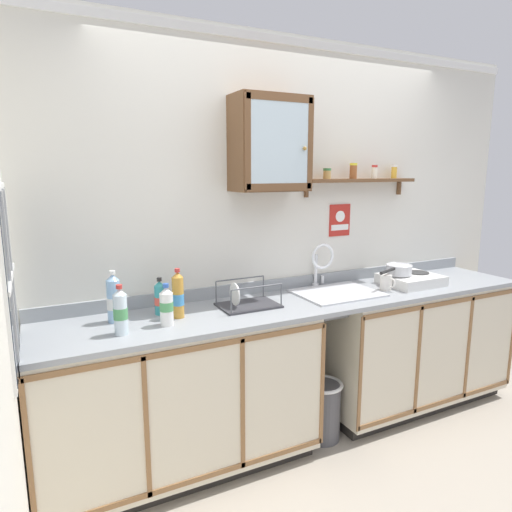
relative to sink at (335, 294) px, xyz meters
name	(u,v)px	position (x,y,z in m)	size (l,w,h in m)	color
floor	(329,452)	(-0.23, -0.30, -0.93)	(6.37, 6.37, 0.00)	#9E9384
back_wall	(285,235)	(-0.23, 0.28, 0.39)	(3.97, 0.07, 2.61)	silver
lower_cabinet_run	(180,397)	(-1.11, -0.04, -0.47)	(1.60, 0.60, 0.91)	black
lower_cabinet_run_right	(412,345)	(0.70, -0.04, -0.47)	(1.50, 0.60, 0.91)	black
countertop	(310,301)	(-0.23, -0.04, -0.01)	(3.33, 0.62, 0.03)	gray
backsplash	(287,283)	(-0.23, 0.24, 0.05)	(3.33, 0.02, 0.08)	gray
sink	(335,294)	(0.00, 0.00, 0.00)	(0.54, 0.47, 0.43)	silver
hot_plate_stove	(411,279)	(0.63, -0.05, 0.05)	(0.39, 0.33, 0.08)	silver
saucepan	(399,269)	(0.53, -0.03, 0.13)	(0.36, 0.21, 0.07)	silver
bottle_juice_amber_0	(178,296)	(-1.10, -0.03, 0.14)	(0.07, 0.07, 0.28)	gold
bottle_water_blue_1	(114,299)	(-1.43, 0.05, 0.14)	(0.07, 0.07, 0.29)	#8CB7E0
bottle_opaque_white_2	(167,306)	(-1.19, -0.13, 0.11)	(0.07, 0.07, 0.23)	white
bottle_detergent_teal_3	(160,298)	(-1.18, 0.07, 0.10)	(0.06, 0.06, 0.22)	teal
bottle_water_clear_4	(120,312)	(-1.44, -0.16, 0.13)	(0.07, 0.07, 0.26)	silver
dish_rack	(247,303)	(-0.67, -0.01, 0.03)	(0.36, 0.25, 0.16)	#333338
mug	(386,282)	(0.36, -0.09, 0.06)	(0.08, 0.12, 0.11)	white
wall_cabinet	(270,144)	(-0.44, 0.12, 0.98)	(0.47, 0.28, 0.58)	brown
spice_shelf	(360,179)	(0.32, 0.18, 0.77)	(0.90, 0.14, 0.23)	brown
warning_sign	(340,220)	(0.21, 0.25, 0.47)	(0.18, 0.01, 0.23)	#B2261E
window	(8,278)	(-1.91, -0.20, 0.36)	(0.03, 0.67, 0.81)	#262D38
trash_bin	(323,409)	(-0.18, -0.15, -0.72)	(0.26, 0.26, 0.39)	#4C4C51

